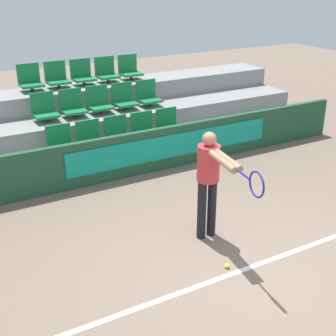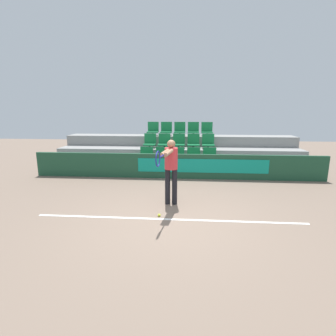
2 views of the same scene
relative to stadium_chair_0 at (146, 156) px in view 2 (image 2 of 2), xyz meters
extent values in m
plane|color=#7A6656|center=(1.17, -4.22, -0.64)|extent=(30.00, 30.00, 0.00)
cube|color=white|center=(1.17, -4.19, -0.64)|extent=(5.89, 0.08, 0.01)
cube|color=#1E4C33|center=(1.17, -0.68, -0.22)|extent=(9.98, 0.12, 0.85)
cube|color=#0F937A|center=(2.03, -0.75, -0.17)|extent=(4.41, 0.02, 0.47)
cube|color=gray|center=(1.17, -0.13, -0.43)|extent=(9.58, 0.94, 0.42)
cube|color=gray|center=(1.17, 0.81, -0.23)|extent=(9.58, 0.94, 0.83)
cube|color=gray|center=(1.17, 1.75, -0.02)|extent=(9.58, 0.94, 1.25)
cylinder|color=#333333|center=(0.00, -0.08, -0.17)|extent=(0.07, 0.07, 0.11)
cube|color=#197A42|center=(0.00, -0.08, -0.09)|extent=(0.48, 0.43, 0.05)
cube|color=#197A42|center=(0.00, 0.11, 0.13)|extent=(0.48, 0.04, 0.40)
cylinder|color=#333333|center=(0.58, -0.08, -0.17)|extent=(0.07, 0.07, 0.11)
cube|color=#197A42|center=(0.58, -0.08, -0.09)|extent=(0.48, 0.43, 0.05)
cube|color=#197A42|center=(0.58, 0.11, 0.13)|extent=(0.48, 0.04, 0.40)
cylinder|color=#333333|center=(1.17, -0.08, -0.17)|extent=(0.07, 0.07, 0.11)
cube|color=#197A42|center=(1.17, -0.08, -0.09)|extent=(0.48, 0.43, 0.05)
cube|color=#197A42|center=(1.17, 0.11, 0.13)|extent=(0.48, 0.04, 0.40)
cylinder|color=#333333|center=(1.75, -0.08, -0.17)|extent=(0.07, 0.07, 0.11)
cube|color=#197A42|center=(1.75, -0.08, -0.09)|extent=(0.48, 0.43, 0.05)
cube|color=#197A42|center=(1.75, 0.11, 0.13)|extent=(0.48, 0.04, 0.40)
cylinder|color=#333333|center=(2.33, -0.08, -0.17)|extent=(0.07, 0.07, 0.11)
cube|color=#197A42|center=(2.33, -0.08, -0.09)|extent=(0.48, 0.43, 0.05)
cube|color=#197A42|center=(2.33, 0.11, 0.13)|extent=(0.48, 0.04, 0.40)
cylinder|color=#333333|center=(0.00, 0.86, 0.25)|extent=(0.07, 0.07, 0.11)
cube|color=#197A42|center=(0.00, 0.86, 0.32)|extent=(0.48, 0.43, 0.05)
cube|color=#197A42|center=(0.00, 1.05, 0.55)|extent=(0.48, 0.04, 0.40)
cylinder|color=#333333|center=(0.58, 0.86, 0.25)|extent=(0.07, 0.07, 0.11)
cube|color=#197A42|center=(0.58, 0.86, 0.32)|extent=(0.48, 0.43, 0.05)
cube|color=#197A42|center=(0.58, 1.05, 0.55)|extent=(0.48, 0.04, 0.40)
cylinder|color=#333333|center=(1.17, 0.86, 0.25)|extent=(0.07, 0.07, 0.11)
cube|color=#197A42|center=(1.17, 0.86, 0.32)|extent=(0.48, 0.43, 0.05)
cube|color=#197A42|center=(1.17, 1.05, 0.55)|extent=(0.48, 0.04, 0.40)
cylinder|color=#333333|center=(1.75, 0.86, 0.25)|extent=(0.07, 0.07, 0.11)
cube|color=#197A42|center=(1.75, 0.86, 0.32)|extent=(0.48, 0.43, 0.05)
cube|color=#197A42|center=(1.75, 1.05, 0.55)|extent=(0.48, 0.04, 0.40)
cylinder|color=#333333|center=(2.33, 0.86, 0.25)|extent=(0.07, 0.07, 0.11)
cube|color=#197A42|center=(2.33, 0.86, 0.32)|extent=(0.48, 0.43, 0.05)
cube|color=#197A42|center=(2.33, 1.05, 0.55)|extent=(0.48, 0.04, 0.40)
cylinder|color=#333333|center=(0.00, 1.80, 0.66)|extent=(0.07, 0.07, 0.11)
cube|color=#197A42|center=(0.00, 1.80, 0.74)|extent=(0.48, 0.43, 0.05)
cube|color=#197A42|center=(0.00, 1.99, 0.97)|extent=(0.48, 0.04, 0.40)
cylinder|color=#333333|center=(0.58, 1.80, 0.66)|extent=(0.07, 0.07, 0.11)
cube|color=#197A42|center=(0.58, 1.80, 0.74)|extent=(0.48, 0.43, 0.05)
cube|color=#197A42|center=(0.58, 1.99, 0.97)|extent=(0.48, 0.04, 0.40)
cylinder|color=#333333|center=(1.17, 1.80, 0.66)|extent=(0.07, 0.07, 0.11)
cube|color=#197A42|center=(1.17, 1.80, 0.74)|extent=(0.48, 0.43, 0.05)
cube|color=#197A42|center=(1.17, 1.99, 0.97)|extent=(0.48, 0.04, 0.40)
cylinder|color=#333333|center=(1.75, 1.80, 0.66)|extent=(0.07, 0.07, 0.11)
cube|color=#197A42|center=(1.75, 1.80, 0.74)|extent=(0.48, 0.43, 0.05)
cube|color=#197A42|center=(1.75, 1.99, 0.97)|extent=(0.48, 0.04, 0.40)
cylinder|color=#333333|center=(2.33, 1.80, 0.66)|extent=(0.07, 0.07, 0.11)
cube|color=#197A42|center=(2.33, 1.80, 0.74)|extent=(0.48, 0.43, 0.05)
cube|color=#197A42|center=(2.33, 1.99, 0.97)|extent=(0.48, 0.04, 0.40)
cylinder|color=black|center=(1.06, -3.23, -0.19)|extent=(0.13, 0.13, 0.91)
cylinder|color=black|center=(1.23, -3.23, -0.19)|extent=(0.13, 0.13, 0.91)
cylinder|color=red|center=(1.14, -3.23, 0.52)|extent=(0.32, 0.32, 0.52)
sphere|color=#9E7051|center=(1.14, -3.23, 0.88)|extent=(0.20, 0.20, 0.20)
cylinder|color=#9E7051|center=(1.03, -3.70, 0.74)|extent=(0.18, 0.65, 0.09)
cylinder|color=#9E7051|center=(1.12, -3.70, 0.74)|extent=(0.18, 0.65, 0.09)
cylinder|color=navy|center=(1.01, -4.16, 0.74)|extent=(0.07, 0.30, 0.03)
torus|color=navy|center=(0.97, -4.46, 0.74)|extent=(0.07, 0.32, 0.32)
sphere|color=#CCDB33|center=(0.93, -4.05, -0.61)|extent=(0.07, 0.07, 0.07)
camera|label=1|loc=(-2.29, -8.18, 3.01)|focal=50.00mm
camera|label=2|loc=(1.57, -9.48, 1.69)|focal=28.00mm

